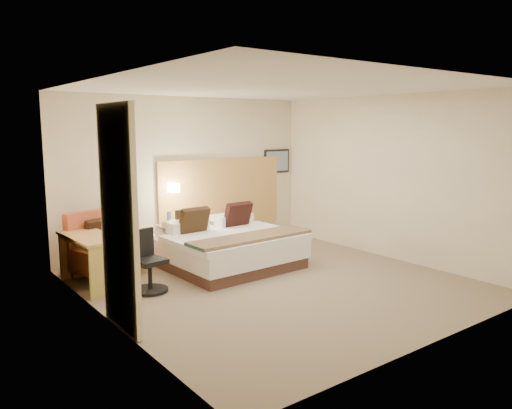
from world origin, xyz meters
TOP-DOWN VIEW (x-y plane):
  - floor at (0.00, 0.00)m, footprint 4.80×5.00m
  - ceiling at (0.00, 0.00)m, footprint 4.80×5.00m
  - wall_back at (0.00, 2.51)m, footprint 4.80×0.02m
  - wall_front at (0.00, -2.51)m, footprint 4.80×0.02m
  - wall_left at (-2.41, 0.00)m, footprint 0.02×5.00m
  - wall_right at (2.41, 0.00)m, footprint 0.02×5.00m
  - headboard_panel at (0.70, 2.47)m, footprint 2.60×0.04m
  - art_frame at (2.02, 2.48)m, footprint 0.62×0.03m
  - art_canvas at (2.02, 2.46)m, footprint 0.54×0.01m
  - lamp_arm at (-0.35, 2.42)m, footprint 0.02×0.12m
  - lamp_shade at (-0.35, 2.36)m, footprint 0.15×0.15m
  - curtain at (-2.36, -0.25)m, footprint 0.06×0.90m
  - bottle_a at (-0.73, 1.82)m, footprint 0.08×0.08m
  - menu_folder at (-0.57, 1.75)m, footprint 0.16×0.09m
  - bed at (-0.08, 1.17)m, footprint 2.01×1.96m
  - lounge_chair at (-1.80, 1.81)m, footprint 1.10×1.02m
  - side_table at (-0.67, 1.79)m, footprint 0.68×0.68m
  - desk at (-2.11, 1.41)m, footprint 0.60×1.18m
  - desk_chair at (-1.60, 0.74)m, footprint 0.54×0.54m

SIDE VIEW (x-z plane):
  - floor at x=0.00m, z-range -0.02..0.00m
  - bed at x=-0.08m, z-range -0.17..0.78m
  - desk_chair at x=-1.60m, z-range -0.07..0.75m
  - side_table at x=-0.67m, z-range 0.04..0.66m
  - lounge_chair at x=-1.80m, z-range -0.10..0.86m
  - desk at x=-2.11m, z-range 0.21..0.93m
  - bottle_a at x=-0.73m, z-range 0.62..0.85m
  - menu_folder at x=-0.57m, z-range 0.62..0.87m
  - headboard_panel at x=0.70m, z-range 0.30..1.60m
  - lamp_arm at x=-0.35m, z-range 1.14..1.16m
  - lamp_shade at x=-0.35m, z-range 1.07..1.22m
  - curtain at x=-2.36m, z-range 0.01..2.43m
  - wall_back at x=0.00m, z-range 0.00..2.70m
  - wall_front at x=0.00m, z-range 0.00..2.70m
  - wall_left at x=-2.41m, z-range 0.00..2.70m
  - wall_right at x=2.41m, z-range 0.00..2.70m
  - art_frame at x=2.02m, z-range 1.27..1.73m
  - art_canvas at x=2.02m, z-range 1.30..1.70m
  - ceiling at x=0.00m, z-range 2.70..2.72m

